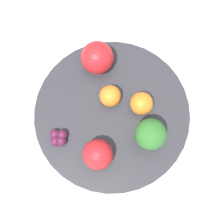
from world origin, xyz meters
The scene contains 9 objects.
ground_plane centered at (0.00, 0.00, 0.00)m, with size 6.00×6.00×0.00m, color gray.
table_surface centered at (0.00, 0.00, 0.01)m, with size 1.20×1.20×0.02m.
bowl centered at (0.00, 0.00, 0.04)m, with size 0.26×0.26×0.04m.
broccoli centered at (0.07, 0.02, 0.10)m, with size 0.05×0.05×0.06m.
apple_red centered at (0.04, -0.06, 0.09)m, with size 0.05×0.05×0.05m.
apple_green centered at (-0.08, 0.04, 0.09)m, with size 0.05×0.05×0.05m.
orange_front centered at (0.02, 0.04, 0.08)m, with size 0.04×0.04×0.04m.
orange_back centered at (-0.02, 0.01, 0.08)m, with size 0.04×0.04×0.04m.
grape_cluster centered at (-0.02, -0.09, 0.07)m, with size 0.03×0.03×0.02m.
Camera 1 is at (0.09, -0.08, 0.56)m, focal length 50.00 mm.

